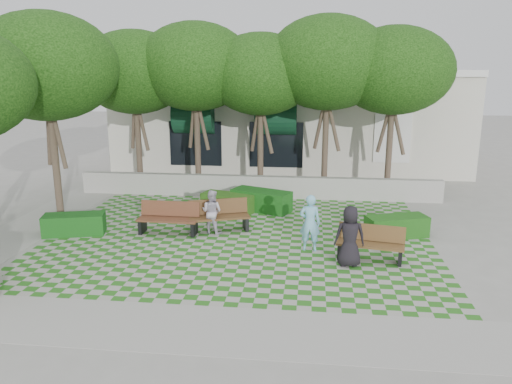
# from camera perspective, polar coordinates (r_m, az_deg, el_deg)

# --- Properties ---
(ground) EXTENTS (90.00, 90.00, 0.00)m
(ground) POSITION_cam_1_polar(r_m,az_deg,el_deg) (15.01, -2.56, -6.53)
(ground) COLOR gray
(ground) RESTS_ON ground
(lawn) EXTENTS (12.00, 12.00, 0.00)m
(lawn) POSITION_cam_1_polar(r_m,az_deg,el_deg) (15.94, -2.00, -5.25)
(lawn) COLOR #2B721E
(lawn) RESTS_ON ground
(sidewalk_south) EXTENTS (16.00, 2.00, 0.01)m
(sidewalk_south) POSITION_cam_1_polar(r_m,az_deg,el_deg) (10.82, -6.59, -15.23)
(sidewalk_south) COLOR #9E9B93
(sidewalk_south) RESTS_ON ground
(sidewalk_west) EXTENTS (2.00, 12.00, 0.01)m
(sidewalk_west) POSITION_cam_1_polar(r_m,az_deg,el_deg) (18.39, -24.84, -3.93)
(sidewalk_west) COLOR #9E9B93
(sidewalk_west) RESTS_ON ground
(retaining_wall) EXTENTS (15.00, 0.36, 0.90)m
(retaining_wall) POSITION_cam_1_polar(r_m,az_deg,el_deg) (20.77, 0.10, 0.64)
(retaining_wall) COLOR #9E9B93
(retaining_wall) RESTS_ON ground
(bench_east) EXTENTS (1.94, 0.97, 0.97)m
(bench_east) POSITION_cam_1_polar(r_m,az_deg,el_deg) (14.43, 12.96, -5.78)
(bench_east) COLOR brown
(bench_east) RESTS_ON ground
(bench_mid) EXTENTS (2.08, 1.28, 1.04)m
(bench_mid) POSITION_cam_1_polar(r_m,az_deg,el_deg) (16.50, -4.24, -2.80)
(bench_mid) COLOR #50341B
(bench_mid) RESTS_ON ground
(bench_west) EXTENTS (1.98, 0.71, 1.03)m
(bench_west) POSITION_cam_1_polar(r_m,az_deg,el_deg) (16.48, -9.95, -3.01)
(bench_west) COLOR #552F1D
(bench_west) RESTS_ON ground
(hedge_east) EXTENTS (2.08, 1.34, 0.68)m
(hedge_east) POSITION_cam_1_polar(r_m,az_deg,el_deg) (16.58, 15.77, -3.81)
(hedge_east) COLOR #184C14
(hedge_east) RESTS_ON ground
(hedge_midright) EXTENTS (2.39, 1.68, 0.78)m
(hedge_midright) POSITION_cam_1_polar(r_m,az_deg,el_deg) (18.83, 0.61, -0.97)
(hedge_midright) COLOR #134714
(hedge_midright) RESTS_ON ground
(hedge_midleft) EXTENTS (2.11, 1.37, 0.69)m
(hedge_midleft) POSITION_cam_1_polar(r_m,az_deg,el_deg) (18.71, -3.21, -1.24)
(hedge_midleft) COLOR #234E14
(hedge_midleft) RESTS_ON ground
(hedge_west) EXTENTS (2.04, 1.23, 0.67)m
(hedge_west) POSITION_cam_1_polar(r_m,az_deg,el_deg) (17.23, -20.06, -3.49)
(hedge_west) COLOR #134815
(hedge_west) RESTS_ON ground
(person_blue) EXTENTS (0.65, 0.45, 1.71)m
(person_blue) POSITION_cam_1_polar(r_m,az_deg,el_deg) (14.70, 6.18, -3.53)
(person_blue) COLOR #7CC4E3
(person_blue) RESTS_ON ground
(person_dark) EXTENTS (0.86, 0.60, 1.69)m
(person_dark) POSITION_cam_1_polar(r_m,az_deg,el_deg) (13.76, 10.67, -4.99)
(person_dark) COLOR black
(person_dark) RESTS_ON ground
(person_white) EXTENTS (0.83, 0.73, 1.45)m
(person_white) POSITION_cam_1_polar(r_m,az_deg,el_deg) (16.26, -5.08, -2.25)
(person_white) COLOR silver
(person_white) RESTS_ON ground
(tree_row) EXTENTS (17.70, 13.40, 7.41)m
(tree_row) POSITION_cam_1_polar(r_m,az_deg,el_deg) (20.24, -5.38, 13.74)
(tree_row) COLOR #47382B
(tree_row) RESTS_ON ground
(building) EXTENTS (18.00, 8.92, 5.15)m
(building) POSITION_cam_1_polar(r_m,az_deg,el_deg) (28.12, 3.82, 8.43)
(building) COLOR beige
(building) RESTS_ON ground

